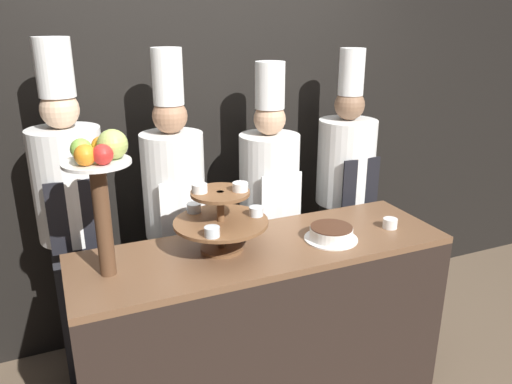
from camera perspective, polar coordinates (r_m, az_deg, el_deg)
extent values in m
cube|color=black|center=(3.21, -6.09, 8.03)|extent=(10.00, 0.06, 2.80)
cube|color=black|center=(2.74, 0.86, -15.46)|extent=(1.88, 0.59, 0.92)
cube|color=brown|center=(2.50, 0.91, -6.49)|extent=(1.88, 0.59, 0.03)
cylinder|color=brown|center=(2.45, -3.96, -6.44)|extent=(0.21, 0.21, 0.02)
cylinder|color=brown|center=(2.39, -4.03, -3.36)|extent=(0.04, 0.04, 0.30)
cylinder|color=brown|center=(2.40, -4.03, -3.47)|extent=(0.46, 0.46, 0.02)
cylinder|color=brown|center=(2.34, -4.12, -0.13)|extent=(0.28, 0.28, 0.02)
cylinder|color=silver|center=(2.50, -7.12, -1.81)|extent=(0.07, 0.07, 0.04)
cylinder|color=beige|center=(2.50, -7.11, -1.95)|extent=(0.06, 0.06, 0.03)
cylinder|color=silver|center=(2.22, -5.05, -4.55)|extent=(0.07, 0.07, 0.04)
cylinder|color=gold|center=(2.22, -5.04, -4.70)|extent=(0.06, 0.06, 0.03)
cylinder|color=silver|center=(2.44, 0.01, -2.21)|extent=(0.07, 0.07, 0.04)
cylinder|color=red|center=(2.44, 0.01, -2.36)|extent=(0.06, 0.06, 0.03)
cylinder|color=white|center=(2.33, -6.46, 0.43)|extent=(0.07, 0.07, 0.04)
cylinder|color=white|center=(2.34, -1.81, 0.61)|extent=(0.07, 0.07, 0.04)
cylinder|color=brown|center=(2.23, -17.08, -3.20)|extent=(0.07, 0.07, 0.50)
cylinder|color=white|center=(2.14, -17.76, 3.21)|extent=(0.28, 0.28, 0.01)
sphere|color=#ADC160|center=(2.14, -16.08, 5.26)|extent=(0.13, 0.13, 0.13)
sphere|color=orange|center=(2.19, -17.19, 5.01)|extent=(0.09, 0.09, 0.09)
sphere|color=#84B742|center=(2.18, -19.36, 4.66)|extent=(0.09, 0.09, 0.09)
sphere|color=orange|center=(2.08, -18.96, 4.00)|extent=(0.09, 0.09, 0.09)
sphere|color=red|center=(2.07, -17.13, 4.12)|extent=(0.08, 0.08, 0.08)
cylinder|color=white|center=(2.59, 8.55, -5.30)|extent=(0.27, 0.27, 0.01)
cylinder|color=white|center=(2.57, 8.58, -4.64)|extent=(0.22, 0.22, 0.06)
cylinder|color=#472819|center=(2.56, 8.62, -4.00)|extent=(0.21, 0.21, 0.01)
cylinder|color=white|center=(2.78, 15.08, -3.47)|extent=(0.08, 0.08, 0.05)
cube|color=#28282D|center=(3.07, -18.87, -12.54)|extent=(0.27, 0.15, 0.91)
cylinder|color=white|center=(2.76, -20.54, 0.83)|extent=(0.36, 0.36, 0.59)
cube|color=black|center=(2.64, -19.99, -2.70)|extent=(0.26, 0.01, 0.38)
sphere|color=#DBB28E|center=(2.67, -21.53, 8.76)|extent=(0.19, 0.19, 0.19)
cylinder|color=white|center=(2.65, -22.08, 13.07)|extent=(0.18, 0.18, 0.28)
cube|color=#28282D|center=(3.15, -8.65, -11.57)|extent=(0.26, 0.14, 0.83)
cylinder|color=white|center=(2.86, -9.37, 0.79)|extent=(0.35, 0.35, 0.60)
cube|color=white|center=(2.75, -8.37, -2.59)|extent=(0.24, 0.01, 0.38)
sphere|color=#A37556|center=(2.76, -9.82, 8.55)|extent=(0.19, 0.19, 0.19)
cylinder|color=white|center=(2.73, -10.07, 12.87)|extent=(0.16, 0.16, 0.30)
cube|color=black|center=(3.32, 1.41, -9.42)|extent=(0.28, 0.15, 0.85)
cylinder|color=white|center=(3.05, 1.51, 1.87)|extent=(0.37, 0.37, 0.51)
cube|color=white|center=(2.93, 2.92, -0.98)|extent=(0.26, 0.01, 0.33)
sphere|color=tan|center=(2.96, 1.57, 8.34)|extent=(0.19, 0.19, 0.19)
cylinder|color=white|center=(2.93, 1.61, 12.10)|extent=(0.17, 0.17, 0.27)
cube|color=#38332D|center=(3.56, 9.57, -7.55)|extent=(0.28, 0.15, 0.86)
cylinder|color=white|center=(3.30, 10.25, 3.42)|extent=(0.37, 0.37, 0.55)
cube|color=black|center=(3.19, 11.87, 0.70)|extent=(0.26, 0.01, 0.35)
sphere|color=#846047|center=(3.22, 10.65, 9.75)|extent=(0.19, 0.19, 0.19)
cylinder|color=white|center=(3.19, 10.88, 13.33)|extent=(0.16, 0.16, 0.28)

